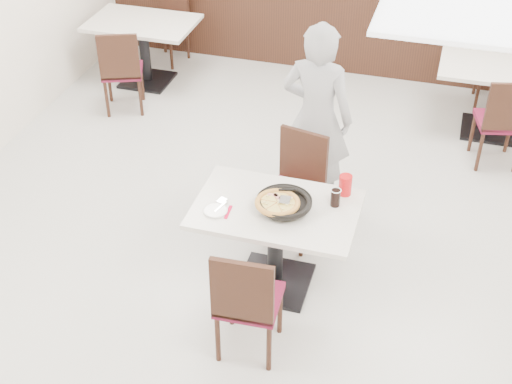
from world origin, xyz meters
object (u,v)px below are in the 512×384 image
(chair_far, at_px, (293,192))
(cola_glass, at_px, (335,198))
(red_cup, at_px, (345,185))
(bg_chair_left_far, at_px, (166,24))
(chair_near, at_px, (249,297))
(side_plate, at_px, (215,211))
(bg_chair_right_near, at_px, (500,119))
(main_table, at_px, (275,246))
(bg_table_left, at_px, (145,52))
(bg_table_right, at_px, (494,99))
(bg_chair_left_near, at_px, (122,69))
(diner_person, at_px, (317,118))
(pizza_pan, at_px, (284,205))
(bg_chair_right_far, at_px, (498,64))
(pizza, at_px, (277,205))

(chair_far, distance_m, cola_glass, 0.70)
(red_cup, relative_size, bg_chair_left_far, 0.17)
(chair_near, xyz_separation_m, red_cup, (0.45, 0.99, 0.35))
(side_plate, distance_m, bg_chair_right_near, 3.20)
(main_table, relative_size, chair_near, 1.26)
(red_cup, relative_size, bg_table_left, 0.13)
(bg_table_right, bearing_deg, cola_glass, -112.68)
(cola_glass, distance_m, bg_chair_left_near, 3.47)
(bg_chair_left_far, distance_m, bg_table_right, 3.94)
(diner_person, bearing_deg, main_table, 93.96)
(pizza_pan, height_order, cola_glass, cola_glass)
(bg_table_right, bearing_deg, bg_chair_left_far, 170.61)
(main_table, height_order, pizza_pan, pizza_pan)
(bg_chair_left_near, distance_m, bg_chair_left_far, 1.27)
(bg_chair_left_near, relative_size, bg_chair_right_far, 1.00)
(diner_person, distance_m, bg_chair_left_far, 3.37)
(pizza_pan, relative_size, bg_table_left, 0.29)
(bg_table_right, bearing_deg, bg_chair_right_near, -85.93)
(chair_near, relative_size, pizza_pan, 2.70)
(main_table, relative_size, pizza_pan, 3.42)
(main_table, distance_m, chair_near, 0.69)
(red_cup, bearing_deg, pizza_pan, -140.81)
(cola_glass, bearing_deg, bg_chair_right_near, 61.11)
(bg_table_left, height_order, bg_chair_right_far, bg_chair_right_far)
(main_table, xyz_separation_m, bg_chair_right_far, (1.56, 3.54, 0.10))
(bg_chair_left_far, xyz_separation_m, bg_chair_right_near, (3.93, -1.23, 0.00))
(red_cup, xyz_separation_m, bg_chair_left_near, (-2.77, 1.96, -0.35))
(red_cup, xyz_separation_m, bg_chair_right_near, (1.15, 1.99, -0.35))
(pizza, bearing_deg, bg_chair_left_far, 123.32)
(bg_chair_left_near, relative_size, bg_chair_left_far, 1.00)
(bg_table_left, xyz_separation_m, bg_chair_left_near, (0.04, -0.67, 0.10))
(main_table, height_order, side_plate, side_plate)
(bg_table_left, xyz_separation_m, bg_table_right, (3.91, -0.04, 0.00))
(bg_chair_left_near, height_order, bg_table_right, bg_chair_left_near)
(red_cup, bearing_deg, cola_glass, -104.78)
(side_plate, bearing_deg, bg_table_left, 122.13)
(bg_chair_right_far, bearing_deg, pizza_pan, 62.25)
(chair_far, relative_size, bg_chair_left_far, 1.00)
(pizza_pan, bearing_deg, main_table, 172.20)
(chair_far, relative_size, bg_chair_right_near, 1.00)
(chair_near, distance_m, diner_person, 1.89)
(side_plate, xyz_separation_m, cola_glass, (0.82, 0.32, 0.06))
(pizza_pan, height_order, pizza, pizza)
(cola_glass, bearing_deg, bg_chair_left_far, 128.96)
(pizza, relative_size, bg_chair_left_near, 0.31)
(chair_near, xyz_separation_m, bg_chair_left_far, (-2.33, 4.22, 0.00))
(cola_glass, height_order, bg_table_right, cola_glass)
(chair_far, relative_size, pizza, 3.22)
(bg_chair_right_far, bearing_deg, side_plate, 57.23)
(chair_near, distance_m, pizza, 0.72)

